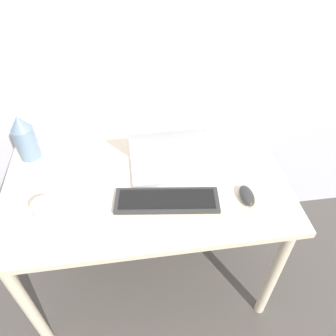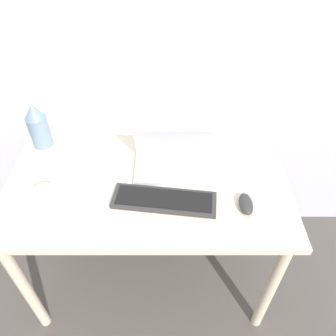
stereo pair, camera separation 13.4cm
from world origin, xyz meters
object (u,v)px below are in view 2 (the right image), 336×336
at_px(vase, 37,126).
at_px(keyboard, 164,200).
at_px(mouse, 245,204).
at_px(laptop, 172,159).
at_px(mug, 44,199).

bearing_deg(vase, keyboard, -31.97).
bearing_deg(mouse, laptop, 140.60).
distance_m(vase, mug, 0.42).
height_order(mouse, vase, vase).
distance_m(laptop, mouse, 0.38).
xyz_separation_m(laptop, vase, (-0.63, 0.16, 0.06)).
xyz_separation_m(laptop, mouse, (0.29, -0.24, -0.03)).
bearing_deg(mouse, keyboard, 175.05).
xyz_separation_m(keyboard, mouse, (0.33, -0.03, 0.01)).
height_order(laptop, mouse, laptop).
height_order(keyboard, mouse, mouse).
bearing_deg(mug, mouse, -0.43).
bearing_deg(vase, laptop, -14.29).
relative_size(mouse, mug, 1.23).
height_order(keyboard, vase, vase).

